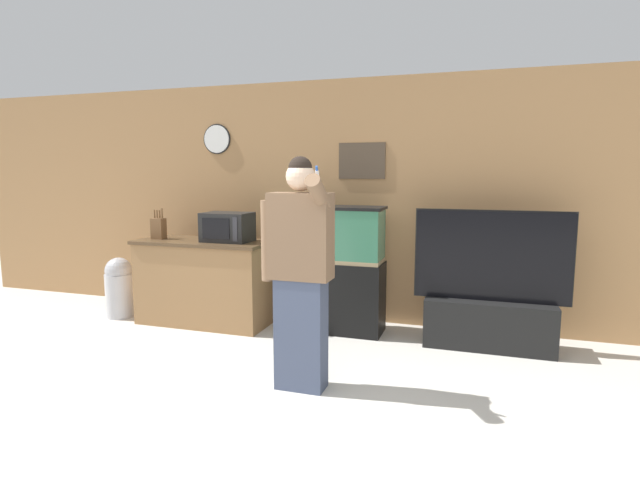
# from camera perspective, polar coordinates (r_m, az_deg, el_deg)

# --- Properties ---
(ground_plane) EXTENTS (18.00, 18.00, 0.00)m
(ground_plane) POSITION_cam_1_polar(r_m,az_deg,el_deg) (3.19, -12.91, -23.05)
(ground_plane) COLOR beige
(wall_back_paneled) EXTENTS (10.00, 0.08, 2.60)m
(wall_back_paneled) POSITION_cam_1_polar(r_m,az_deg,el_deg) (5.46, 2.50, 4.39)
(wall_back_paneled) COLOR #A87A4C
(wall_back_paneled) RESTS_ON ground_plane
(counter_island) EXTENTS (1.44, 0.61, 0.90)m
(counter_island) POSITION_cam_1_polar(r_m,az_deg,el_deg) (5.52, -13.06, -4.67)
(counter_island) COLOR olive
(counter_island) RESTS_ON ground_plane
(microwave) EXTENTS (0.49, 0.35, 0.30)m
(microwave) POSITION_cam_1_polar(r_m,az_deg,el_deg) (5.29, -10.53, 1.46)
(microwave) COLOR black
(microwave) RESTS_ON counter_island
(knife_block) EXTENTS (0.14, 0.11, 0.33)m
(knife_block) POSITION_cam_1_polar(r_m,az_deg,el_deg) (5.69, -17.96, 1.33)
(knife_block) COLOR brown
(knife_block) RESTS_ON counter_island
(aquarium_on_stand) EXTENTS (0.88, 0.40, 1.29)m
(aquarium_on_stand) POSITION_cam_1_polar(r_m,az_deg,el_deg) (5.08, 2.29, -3.38)
(aquarium_on_stand) COLOR black
(aquarium_on_stand) RESTS_ON ground_plane
(tv_on_stand) EXTENTS (1.39, 0.40, 1.28)m
(tv_on_stand) POSITION_cam_1_polar(r_m,az_deg,el_deg) (4.91, 18.78, -7.37)
(tv_on_stand) COLOR black
(tv_on_stand) RESTS_ON ground_plane
(person_standing) EXTENTS (0.55, 0.41, 1.74)m
(person_standing) POSITION_cam_1_polar(r_m,az_deg,el_deg) (3.68, -2.36, -3.50)
(person_standing) COLOR #424C66
(person_standing) RESTS_ON ground_plane
(trash_bin) EXTENTS (0.31, 0.31, 0.68)m
(trash_bin) POSITION_cam_1_polar(r_m,az_deg,el_deg) (6.07, -21.96, -4.96)
(trash_bin) COLOR #B7B7BC
(trash_bin) RESTS_ON ground_plane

